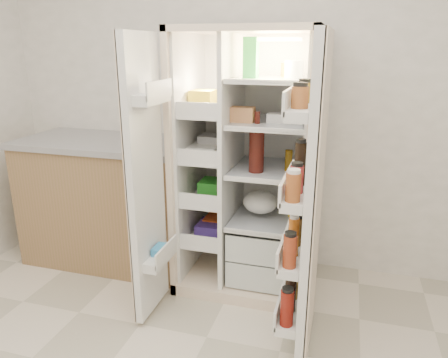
% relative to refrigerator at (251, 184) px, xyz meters
% --- Properties ---
extents(wall_back, '(4.00, 0.02, 2.70)m').
position_rel_refrigerator_xyz_m(wall_back, '(-0.09, 0.35, 0.61)').
color(wall_back, white).
rests_on(wall_back, floor).
extents(refrigerator, '(0.92, 0.70, 1.80)m').
position_rel_refrigerator_xyz_m(refrigerator, '(0.00, 0.00, 0.00)').
color(refrigerator, beige).
rests_on(refrigerator, floor).
extents(freezer_door, '(0.15, 0.40, 1.72)m').
position_rel_refrigerator_xyz_m(freezer_door, '(-0.51, -0.60, 0.15)').
color(freezer_door, silver).
rests_on(freezer_door, floor).
extents(fridge_door, '(0.17, 0.58, 1.72)m').
position_rel_refrigerator_xyz_m(fridge_door, '(0.46, -0.70, 0.13)').
color(fridge_door, silver).
rests_on(fridge_door, floor).
extents(kitchen_counter, '(1.37, 0.73, 0.99)m').
position_rel_refrigerator_xyz_m(kitchen_counter, '(-1.14, 0.01, -0.24)').
color(kitchen_counter, '#8A6545').
rests_on(kitchen_counter, floor).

